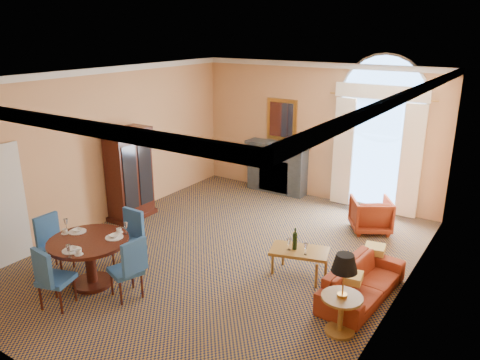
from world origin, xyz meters
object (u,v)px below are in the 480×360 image
Objects in this scene: dining_table at (89,252)px; side_table at (343,284)px; sofa at (362,282)px; armchair at (371,215)px; armoire at (129,176)px; coffee_table at (299,251)px.

side_table is (3.79, 1.01, 0.16)m from dining_table.
side_table is (0.05, -1.00, 0.48)m from sofa.
armoire is at bearing -6.65° from armchair.
coffee_table is (4.17, -0.30, -0.50)m from armoire.
armchair is 3.59m from side_table.
dining_table is at bearing -158.42° from coffee_table.
armoire reaches higher than side_table.
coffee_table is (-0.39, -2.43, 0.10)m from armchair.
coffee_table is at bearing 38.06° from dining_table.
coffee_table is (2.64, 2.07, -0.13)m from dining_table.
side_table reaches higher than coffee_table.
sofa is at bearing -19.17° from coffee_table.
armoire is 2.84m from dining_table.
coffee_table reaches higher than sofa.
dining_table is 1.19× the size of coffee_table.
dining_table is 3.36m from coffee_table.
coffee_table is at bearing 137.57° from side_table.
sofa is 1.12m from coffee_table.
armchair is at bearing 64.31° from coffee_table.
dining_table is 1.10× the size of side_table.
coffee_table is at bearing -4.07° from armoire.
armchair is at bearing 56.00° from dining_table.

